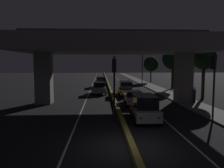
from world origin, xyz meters
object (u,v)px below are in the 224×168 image
traffic_light_right_of_median (214,75)px  car_silver_lead (145,108)px  pedestrian_on_sidewalk (194,95)px  car_dark_green_second_oncoming (101,82)px  motorcycle_black_filtering_near (133,113)px  traffic_light_left_of_median (114,77)px  car_silver_lead_oncoming (99,88)px  street_lamp (141,62)px  car_taxi_yellow_third (125,88)px  car_white_second (133,97)px

traffic_light_right_of_median → car_silver_lead: traffic_light_right_of_median is taller
traffic_light_right_of_median → pedestrian_on_sidewalk: bearing=76.5°
traffic_light_right_of_median → car_dark_green_second_oncoming: 26.73m
car_silver_lead → car_dark_green_second_oncoming: 25.28m
motorcycle_black_filtering_near → pedestrian_on_sidewalk: (7.65, 6.96, 0.35)m
traffic_light_left_of_median → car_silver_lead_oncoming: 15.68m
street_lamp → car_silver_lead: (-5.21, -30.09, -3.70)m
car_dark_green_second_oncoming → car_silver_lead: bearing=5.8°
traffic_light_right_of_median → car_taxi_yellow_third: traffic_light_right_of_median is taller
car_taxi_yellow_third → car_white_second: bearing=-178.0°
car_dark_green_second_oncoming → pedestrian_on_sidewalk: size_ratio=2.92×
car_silver_lead_oncoming → car_taxi_yellow_third: bearing=67.7°
pedestrian_on_sidewalk → car_taxi_yellow_third: bearing=133.3°
car_taxi_yellow_third → car_silver_lead_oncoming: (-3.63, 1.37, -0.10)m
traffic_light_left_of_median → car_silver_lead_oncoming: size_ratio=1.13×
car_white_second → pedestrian_on_sidewalk: (6.62, 0.17, 0.19)m
car_silver_lead_oncoming → pedestrian_on_sidewalk: 13.29m
street_lamp → car_taxi_yellow_third: bearing=-107.4°
car_dark_green_second_oncoming → car_taxi_yellow_third: bearing=15.3°
car_taxi_yellow_third → car_dark_green_second_oncoming: 11.69m
car_silver_lead → street_lamp: bearing=-8.4°
car_white_second → car_silver_lead_oncoming: (-3.66, 8.59, 0.11)m
traffic_light_left_of_median → car_silver_lead: bearing=5.0°
car_white_second → car_dark_green_second_oncoming: size_ratio=0.93×
pedestrian_on_sidewalk → car_silver_lead_oncoming: bearing=140.7°
street_lamp → car_dark_green_second_oncoming: bearing=-149.4°
car_taxi_yellow_third → pedestrian_on_sidewalk: (6.65, -7.05, -0.02)m
car_silver_lead → car_white_second: (0.15, 6.66, -0.24)m
traffic_light_right_of_median → motorcycle_black_filtering_near: (-5.96, 0.07, -2.81)m
car_dark_green_second_oncoming → car_white_second: bearing=9.0°
car_white_second → pedestrian_on_sidewalk: pedestrian_on_sidewalk is taller
street_lamp → motorcycle_black_filtering_near: street_lamp is taller
traffic_light_right_of_median → car_taxi_yellow_third: bearing=109.4°
street_lamp → pedestrian_on_sidewalk: street_lamp is taller
car_white_second → car_taxi_yellow_third: bearing=1.9°
motorcycle_black_filtering_near → car_silver_lead_oncoming: bearing=6.4°
traffic_light_right_of_median → pedestrian_on_sidewalk: 7.63m
traffic_light_left_of_median → car_white_second: traffic_light_left_of_median is taller
car_white_second → car_silver_lead_oncoming: size_ratio=1.05×
car_white_second → motorcycle_black_filtering_near: car_white_second is taller
car_white_second → car_dark_green_second_oncoming: 18.73m
car_dark_green_second_oncoming → pedestrian_on_sidewalk: bearing=27.3°
car_silver_lead → motorcycle_black_filtering_near: (-0.88, -0.13, -0.40)m
street_lamp → car_white_second: size_ratio=1.78×
street_lamp → pedestrian_on_sidewalk: bearing=-86.1°
traffic_light_right_of_median → street_lamp: bearing=89.8°
traffic_light_right_of_median → car_dark_green_second_oncoming: size_ratio=1.04×
traffic_light_left_of_median → car_white_second: (2.45, 6.86, -2.51)m
car_taxi_yellow_third → motorcycle_black_filtering_near: bearing=177.7°
traffic_light_right_of_median → car_taxi_yellow_third: 15.13m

